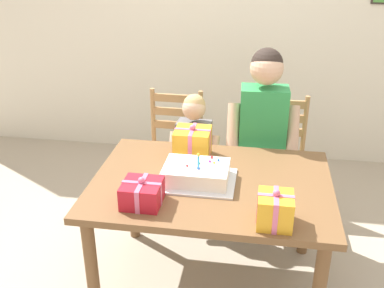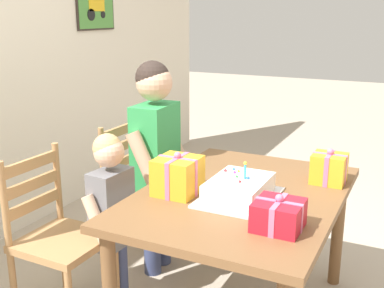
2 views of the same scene
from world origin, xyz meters
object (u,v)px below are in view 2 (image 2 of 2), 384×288
Objects in this scene: dining_table at (241,210)px; gift_box_beside_cake at (278,215)px; birthday_cake at (239,189)px; gift_box_red_large at (178,176)px; child_younger at (112,205)px; chair_left at (57,237)px; gift_box_corner_small at (329,168)px; chair_right at (139,189)px; child_older at (156,147)px.

dining_table is 0.46m from gift_box_beside_cake.
gift_box_beside_cake is (-0.33, -0.29, 0.16)m from dining_table.
gift_box_beside_cake is (-0.24, -0.27, 0.01)m from birthday_cake.
gift_box_red_large reaches higher than birthday_cake.
dining_table is at bearing -61.67° from gift_box_red_large.
dining_table is at bearing -72.93° from child_younger.
birthday_cake is 0.48× the size of chair_left.
child_younger is (-0.20, 0.66, -0.02)m from dining_table.
chair_right is (0.05, 1.25, -0.35)m from gift_box_corner_small.
child_younger is at bearing 99.95° from birthday_cake.
child_older reaches higher than chair_left.
gift_box_red_large is at bearing 118.33° from dining_table.
birthday_cake is at bearing 48.08° from gift_box_beside_cake.
child_older is 1.33× the size of child_younger.
birthday_cake is 2.15× the size of gift_box_beside_cake.
child_older is at bearing 57.91° from gift_box_beside_cake.
gift_box_beside_cake is at bearing 173.38° from gift_box_corner_small.
child_younger reaches higher than chair_right.
dining_table is 0.74m from child_older.
gift_box_beside_cake reaches higher than dining_table.
birthday_cake is 1.01m from chair_left.
birthday_cake reaches higher than chair_left.
gift_box_corner_small is 0.21× the size of chair_left.
child_older reaches higher than child_younger.
gift_box_corner_small is at bearing -46.52° from dining_table.
gift_box_beside_cake is 1.22m from chair_left.
gift_box_corner_small is at bearing -85.71° from child_older.
dining_table is at bearing -114.37° from chair_right.
child_older is at bearing -120.44° from chair_right.
child_younger reaches higher than birthday_cake.
child_younger is (-0.12, 0.68, -0.17)m from birthday_cake.
gift_box_red_large is at bearing 73.25° from gift_box_beside_cake.
chair_left is at bearing 109.33° from birthday_cake.
gift_box_corner_small reaches higher than chair_left.
dining_table is at bearing -112.21° from child_older.
gift_box_corner_small is (0.50, -0.65, -0.01)m from gift_box_red_large.
dining_table is 1.00× the size of child_older.
birthday_cake is 1.97× the size of gift_box_red_large.
gift_box_beside_cake is 0.22× the size of chair_left.
chair_left is 0.33m from child_younger.
child_younger is at bearing 118.16° from gift_box_corner_small.
dining_table is 0.54m from gift_box_corner_small.
gift_box_red_large is 0.82m from gift_box_corner_small.
child_older is at bearing -18.19° from chair_left.
chair_left is 0.91× the size of child_younger.
birthday_cake is 0.77m from child_older.
dining_table is 6.60× the size of gift_box_beside_cake.
gift_box_red_large is 0.24× the size of chair_right.
child_younger is at bearing 179.91° from child_older.
chair_left is 0.68× the size of child_older.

